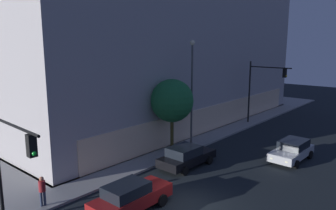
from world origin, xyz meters
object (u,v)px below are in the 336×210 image
object	(u,v)px
car_red	(130,197)
car_black	(186,156)
street_lamp_sidewalk	(192,82)
car_silver	(292,150)
traffic_light_near_corner	(9,154)
sidewalk_tree	(172,101)
modern_building	(123,33)
pedestrian_waiting	(42,189)
traffic_light_far_corner	(261,83)

from	to	relation	value
car_red	car_black	size ratio (longest dim) A/B	1.00
street_lamp_sidewalk	car_silver	size ratio (longest dim) A/B	1.96
traffic_light_near_corner	sidewalk_tree	bearing A→B (deg)	9.38
modern_building	car_silver	bearing A→B (deg)	-99.01
modern_building	pedestrian_waiting	size ratio (longest dim) A/B	22.19
traffic_light_far_corner	sidewalk_tree	size ratio (longest dim) A/B	1.15
street_lamp_sidewalk	traffic_light_far_corner	bearing A→B (deg)	-6.06
car_red	car_black	bearing A→B (deg)	13.64
traffic_light_near_corner	traffic_light_far_corner	xyz separation A→B (m)	(27.05, 0.78, 0.63)
sidewalk_tree	pedestrian_waiting	size ratio (longest dim) A/B	3.54
traffic_light_near_corner	sidewalk_tree	distance (m)	14.07
street_lamp_sidewalk	car_silver	distance (m)	9.57
car_silver	street_lamp_sidewalk	bearing A→B (deg)	106.87
traffic_light_far_corner	car_black	xyz separation A→B (m)	(-14.97, -1.36, -3.85)
car_red	car_silver	size ratio (longest dim) A/B	1.03
traffic_light_near_corner	car_black	world-z (taller)	traffic_light_near_corner
sidewalk_tree	car_red	size ratio (longest dim) A/B	1.26
traffic_light_far_corner	car_black	world-z (taller)	traffic_light_far_corner
traffic_light_far_corner	sidewalk_tree	xyz separation A→B (m)	(-13.17, 1.51, -0.33)
street_lamp_sidewalk	car_black	world-z (taller)	street_lamp_sidewalk
modern_building	pedestrian_waiting	distance (m)	27.01
street_lamp_sidewalk	sidewalk_tree	xyz separation A→B (m)	(-2.19, 0.34, -1.39)
car_silver	car_red	bearing A→B (deg)	164.88
car_black	car_red	bearing A→B (deg)	-166.36
pedestrian_waiting	car_red	distance (m)	4.80
modern_building	pedestrian_waiting	bearing A→B (deg)	-141.71
pedestrian_waiting	car_silver	size ratio (longest dim) A/B	0.36
car_black	car_silver	size ratio (longest dim) A/B	1.03
traffic_light_far_corner	modern_building	bearing A→B (deg)	106.53
traffic_light_near_corner	pedestrian_waiting	distance (m)	3.92
modern_building	traffic_light_far_corner	size ratio (longest dim) A/B	5.44
traffic_light_near_corner	car_silver	distance (m)	19.64
car_black	traffic_light_near_corner	bearing A→B (deg)	177.28
modern_building	street_lamp_sidewalk	xyz separation A→B (m)	(-6.08, -15.39, -4.46)
car_red	sidewalk_tree	bearing A→B (deg)	27.33
traffic_light_far_corner	pedestrian_waiting	distance (m)	25.15
modern_building	traffic_light_near_corner	xyz separation A→B (m)	(-22.14, -17.34, -6.15)
traffic_light_near_corner	car_red	xyz separation A→B (m)	(5.02, -2.29, -3.18)
sidewalk_tree	pedestrian_waiting	distance (m)	12.16
modern_building	traffic_light_near_corner	bearing A→B (deg)	-141.94
traffic_light_near_corner	sidewalk_tree	size ratio (longest dim) A/B	0.97
car_red	car_silver	xyz separation A→B (m)	(13.44, -3.63, -0.05)
car_red	pedestrian_waiting	bearing A→B (deg)	126.56
sidewalk_tree	car_red	xyz separation A→B (m)	(-8.86, -4.58, -3.47)
modern_building	sidewalk_tree	bearing A→B (deg)	-118.77
street_lamp_sidewalk	pedestrian_waiting	world-z (taller)	street_lamp_sidewalk
street_lamp_sidewalk	car_silver	xyz separation A→B (m)	(2.39, -7.87, -4.91)
street_lamp_sidewalk	car_silver	bearing A→B (deg)	-73.13
pedestrian_waiting	traffic_light_far_corner	bearing A→B (deg)	-1.79
pedestrian_waiting	modern_building	bearing A→B (deg)	38.29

